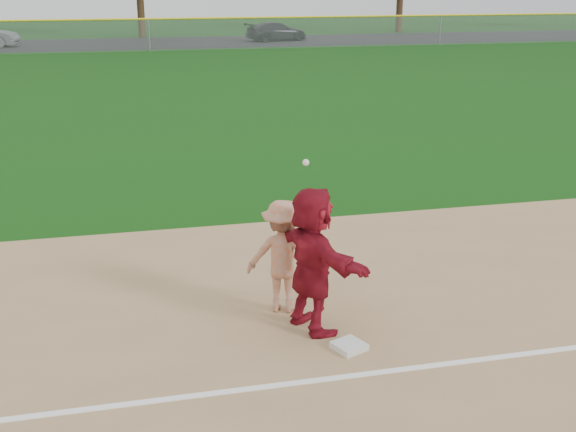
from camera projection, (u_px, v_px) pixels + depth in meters
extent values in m
plane|color=#0F3F0C|center=(315.00, 348.00, 9.25)|extent=(160.00, 160.00, 0.00)
cube|color=white|center=(333.00, 378.00, 8.50)|extent=(60.00, 0.10, 0.01)
cube|color=black|center=(146.00, 43.00, 51.74)|extent=(120.00, 10.00, 0.01)
cube|color=silver|center=(349.00, 346.00, 9.17)|extent=(0.47, 0.47, 0.08)
imported|color=maroon|center=(313.00, 260.00, 9.42)|extent=(1.13, 1.93, 1.98)
imported|color=black|center=(277.00, 31.00, 53.45)|extent=(4.94, 2.99, 1.34)
imported|color=#9E9EA0|center=(283.00, 256.00, 10.03)|extent=(1.19, 0.94, 1.62)
sphere|color=white|center=(306.00, 162.00, 9.02)|extent=(0.09, 0.09, 0.09)
plane|color=#999EA0|center=(149.00, 35.00, 45.88)|extent=(110.00, 0.00, 110.00)
cylinder|color=yellow|center=(148.00, 19.00, 45.56)|extent=(110.00, 0.12, 0.12)
cylinder|color=gray|center=(149.00, 35.00, 45.88)|extent=(0.08, 0.08, 2.00)
cylinder|color=gray|center=(440.00, 30.00, 50.24)|extent=(0.08, 0.08, 2.00)
cylinder|color=#332312|center=(141.00, 10.00, 56.17)|extent=(0.56, 0.56, 4.10)
cylinder|color=#392214|center=(399.00, 10.00, 62.24)|extent=(0.56, 0.56, 3.64)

